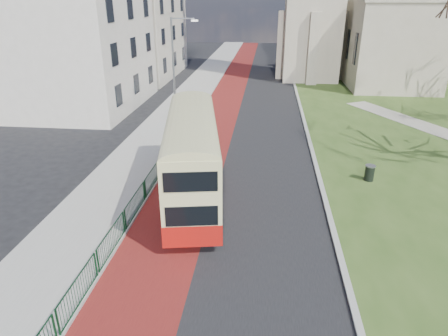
# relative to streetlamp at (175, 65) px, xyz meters

# --- Properties ---
(ground) EXTENTS (160.00, 160.00, 0.00)m
(ground) POSITION_rel_streetlamp_xyz_m (4.35, -18.00, -4.59)
(ground) COLOR black
(ground) RESTS_ON ground
(road_carriageway) EXTENTS (9.00, 120.00, 0.01)m
(road_carriageway) POSITION_rel_streetlamp_xyz_m (5.85, 2.00, -4.59)
(road_carriageway) COLOR black
(road_carriageway) RESTS_ON ground
(bus_lane) EXTENTS (3.40, 120.00, 0.01)m
(bus_lane) POSITION_rel_streetlamp_xyz_m (3.15, 2.00, -4.59)
(bus_lane) COLOR #591414
(bus_lane) RESTS_ON ground
(pavement_west) EXTENTS (4.00, 120.00, 0.12)m
(pavement_west) POSITION_rel_streetlamp_xyz_m (-0.65, 2.00, -4.53)
(pavement_west) COLOR gray
(pavement_west) RESTS_ON ground
(kerb_west) EXTENTS (0.25, 120.00, 0.13)m
(kerb_west) POSITION_rel_streetlamp_xyz_m (1.35, 2.00, -4.53)
(kerb_west) COLOR #999993
(kerb_west) RESTS_ON ground
(kerb_east) EXTENTS (0.25, 80.00, 0.13)m
(kerb_east) POSITION_rel_streetlamp_xyz_m (10.45, 4.00, -4.53)
(kerb_east) COLOR #999993
(kerb_east) RESTS_ON ground
(pedestrian_railing) EXTENTS (0.07, 24.00, 1.12)m
(pedestrian_railing) POSITION_rel_streetlamp_xyz_m (1.40, -14.00, -4.04)
(pedestrian_railing) COLOR #0D3A1B
(pedestrian_railing) RESTS_ON ground
(street_block_near) EXTENTS (10.30, 14.30, 13.00)m
(street_block_near) POSITION_rel_streetlamp_xyz_m (-9.65, 4.00, 1.92)
(street_block_near) COLOR beige
(street_block_near) RESTS_ON ground
(street_block_far) EXTENTS (10.30, 16.30, 11.50)m
(street_block_far) POSITION_rel_streetlamp_xyz_m (-9.65, 20.00, 1.17)
(street_block_far) COLOR beige
(street_block_far) RESTS_ON ground
(streetlamp) EXTENTS (2.13, 0.18, 8.00)m
(streetlamp) POSITION_rel_streetlamp_xyz_m (0.00, 0.00, 0.00)
(streetlamp) COLOR gray
(streetlamp) RESTS_ON pavement_west
(bus) EXTENTS (4.10, 10.44, 4.26)m
(bus) POSITION_rel_streetlamp_xyz_m (3.77, -13.52, -2.16)
(bus) COLOR #9C130E
(bus) RESTS_ON ground
(litter_bin) EXTENTS (0.72, 0.72, 0.90)m
(litter_bin) POSITION_rel_streetlamp_xyz_m (13.17, -10.42, -4.10)
(litter_bin) COLOR black
(litter_bin) RESTS_ON grass_green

